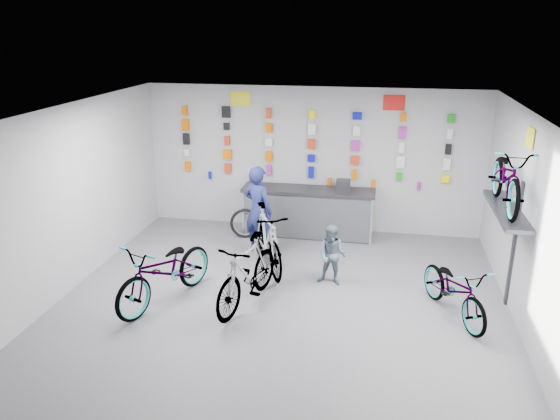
% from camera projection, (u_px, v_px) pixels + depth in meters
% --- Properties ---
extents(floor, '(8.00, 8.00, 0.00)m').
position_uv_depth(floor, '(274.00, 321.00, 8.11)').
color(floor, '#545459').
rests_on(floor, ground).
extents(ceiling, '(8.00, 8.00, 0.00)m').
position_uv_depth(ceiling, '(274.00, 119.00, 7.13)').
color(ceiling, white).
rests_on(ceiling, wall_back).
extents(wall_back, '(7.00, 0.00, 7.00)m').
position_uv_depth(wall_back, '(312.00, 160.00, 11.34)').
color(wall_back, '#B4B4B6').
rests_on(wall_back, floor).
extents(wall_front, '(7.00, 0.00, 7.00)m').
position_uv_depth(wall_front, '(164.00, 420.00, 3.91)').
color(wall_front, '#B4B4B6').
rests_on(wall_front, floor).
extents(wall_left, '(0.00, 8.00, 8.00)m').
position_uv_depth(wall_left, '(47.00, 211.00, 8.24)').
color(wall_left, '#B4B4B6').
rests_on(wall_left, floor).
extents(wall_right, '(0.00, 8.00, 8.00)m').
position_uv_depth(wall_right, '(541.00, 244.00, 7.00)').
color(wall_right, '#B4B4B6').
rests_on(wall_right, floor).
extents(counter, '(2.70, 0.66, 1.00)m').
position_uv_depth(counter, '(308.00, 213.00, 11.24)').
color(counter, black).
rests_on(counter, floor).
extents(merch_wall, '(5.55, 0.08, 1.57)m').
position_uv_depth(merch_wall, '(311.00, 146.00, 11.18)').
color(merch_wall, '#E56000').
rests_on(merch_wall, wall_back).
extents(wall_bracket, '(0.39, 1.90, 2.00)m').
position_uv_depth(wall_bracket, '(507.00, 216.00, 8.16)').
color(wall_bracket, '#333338').
rests_on(wall_bracket, wall_right).
extents(sign_left, '(0.42, 0.02, 0.30)m').
position_uv_depth(sign_left, '(240.00, 99.00, 11.19)').
color(sign_left, yellow).
rests_on(sign_left, wall_back).
extents(sign_right, '(0.42, 0.02, 0.30)m').
position_uv_depth(sign_right, '(394.00, 103.00, 10.64)').
color(sign_right, red).
rests_on(sign_right, wall_back).
extents(sign_side, '(0.02, 0.40, 0.30)m').
position_uv_depth(sign_side, '(530.00, 138.00, 7.75)').
color(sign_side, yellow).
rests_on(sign_side, wall_right).
extents(bike_left, '(1.40, 2.16, 1.07)m').
position_uv_depth(bike_left, '(165.00, 271.00, 8.49)').
color(bike_left, gray).
rests_on(bike_left, floor).
extents(bike_center, '(0.98, 1.91, 1.10)m').
position_uv_depth(bike_center, '(247.00, 273.00, 8.40)').
color(bike_center, gray).
rests_on(bike_center, floor).
extents(bike_right, '(1.25, 1.79, 0.89)m').
position_uv_depth(bike_right, '(455.00, 289.00, 8.11)').
color(bike_right, gray).
rests_on(bike_right, floor).
extents(bike_service, '(1.33, 1.93, 1.14)m').
position_uv_depth(bike_service, '(267.00, 239.00, 9.68)').
color(bike_service, gray).
rests_on(bike_service, floor).
extents(bike_wall, '(0.63, 1.80, 0.95)m').
position_uv_depth(bike_wall, '(507.00, 177.00, 7.98)').
color(bike_wall, gray).
rests_on(bike_wall, wall_bracket).
extents(clerk, '(0.74, 0.65, 1.71)m').
position_uv_depth(clerk, '(258.00, 210.00, 10.27)').
color(clerk, navy).
rests_on(clerk, floor).
extents(customer, '(0.56, 0.47, 1.04)m').
position_uv_depth(customer, '(332.00, 255.00, 9.10)').
color(customer, '#4D5E6C').
rests_on(customer, floor).
extents(spare_wheel, '(0.62, 0.23, 0.61)m').
position_uv_depth(spare_wheel, '(245.00, 223.00, 11.18)').
color(spare_wheel, black).
rests_on(spare_wheel, floor).
extents(register, '(0.29, 0.31, 0.22)m').
position_uv_depth(register, '(343.00, 185.00, 10.92)').
color(register, black).
rests_on(register, counter).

